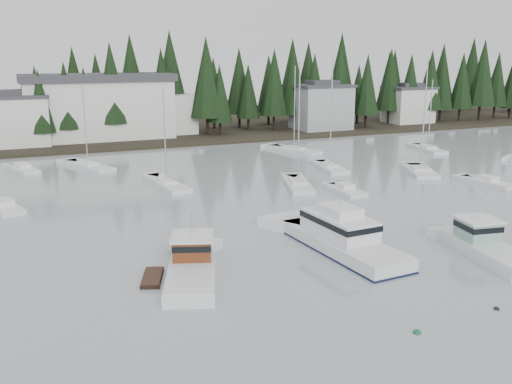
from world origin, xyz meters
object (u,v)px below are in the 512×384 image
(runabout_2, at_px, (487,183))
(sailboat_2, at_px, (420,172))
(harbor_inn, at_px, (111,107))
(lobster_boat_teal, at_px, (487,249))
(lobster_boat_brown, at_px, (190,269))
(runabout_4, at_px, (5,208))
(sailboat_4, at_px, (167,185))
(house_east_a, at_px, (321,106))
(house_east_b, at_px, (408,104))
(cabin_cruiser_center, at_px, (342,240))
(runabout_3, at_px, (23,170))
(house_west, at_px, (18,119))
(sailboat_9, at_px, (294,151))
(sailboat_0, at_px, (88,167))
(sailboat_7, at_px, (330,168))
(sailboat_3, at_px, (428,150))
(sailboat_8, at_px, (298,186))
(runabout_1, at_px, (345,191))

(runabout_2, bearing_deg, sailboat_2, 13.10)
(harbor_inn, height_order, lobster_boat_teal, harbor_inn)
(lobster_boat_brown, bearing_deg, runabout_4, 45.87)
(sailboat_4, bearing_deg, house_east_a, -54.91)
(house_east_b, distance_m, cabin_cruiser_center, 82.65)
(runabout_3, bearing_deg, runabout_2, -139.39)
(house_east_b, relative_size, runabout_2, 1.33)
(house_east_a, distance_m, cabin_cruiser_center, 68.53)
(harbor_inn, bearing_deg, cabin_cruiser_center, -83.88)
(house_west, height_order, sailboat_9, sailboat_9)
(sailboat_0, distance_m, sailboat_7, 32.06)
(house_east_b, height_order, sailboat_3, sailboat_3)
(sailboat_8, relative_size, runabout_3, 1.97)
(runabout_2, bearing_deg, runabout_1, 73.85)
(cabin_cruiser_center, bearing_deg, sailboat_0, 14.71)
(lobster_boat_brown, xyz_separation_m, sailboat_9, (29.25, 42.42, -0.47))
(house_east_a, xyz_separation_m, sailboat_7, (-16.92, -32.60, -4.81))
(sailboat_4, xyz_separation_m, sailboat_7, (22.10, 0.96, 0.04))
(cabin_cruiser_center, height_order, runabout_3, cabin_cruiser_center)
(sailboat_2, distance_m, sailboat_3, 17.98)
(cabin_cruiser_center, xyz_separation_m, sailboat_8, (6.74, 20.65, -0.71))
(house_east_b, height_order, runabout_3, house_east_b)
(house_east_a, height_order, sailboat_7, sailboat_7)
(harbor_inn, height_order, runabout_2, harbor_inn)
(house_east_a, bearing_deg, runabout_4, -146.27)
(lobster_boat_teal, distance_m, runabout_4, 43.92)
(sailboat_2, bearing_deg, harbor_inn, 60.14)
(house_east_b, bearing_deg, sailboat_2, -125.58)
(runabout_2, bearing_deg, cabin_cruiser_center, 109.14)
(sailboat_2, bearing_deg, runabout_4, 112.26)
(house_east_a, relative_size, house_east_b, 1.11)
(sailboat_4, bearing_deg, sailboat_2, -105.68)
(lobster_boat_brown, relative_size, sailboat_3, 0.88)
(sailboat_8, bearing_deg, sailboat_0, 62.90)
(lobster_boat_teal, relative_size, sailboat_4, 0.81)
(sailboat_0, xyz_separation_m, runabout_4, (-10.12, -18.31, 0.07))
(sailboat_3, distance_m, runabout_2, 23.50)
(house_east_b, xyz_separation_m, runabout_1, (-43.85, -46.43, -4.27))
(sailboat_4, height_order, runabout_3, sailboat_4)
(house_east_b, bearing_deg, lobster_boat_brown, -136.52)
(house_west, bearing_deg, runabout_2, -44.44)
(house_west, bearing_deg, sailboat_9, -26.59)
(house_west, xyz_separation_m, runabout_4, (-2.15, -38.49, -4.52))
(runabout_4, bearing_deg, harbor_inn, -37.34)
(sailboat_8, bearing_deg, sailboat_3, -47.29)
(cabin_cruiser_center, relative_size, sailboat_8, 0.88)
(sailboat_0, height_order, runabout_3, sailboat_0)
(cabin_cruiser_center, bearing_deg, lobster_boat_brown, 88.07)
(house_west, relative_size, sailboat_2, 0.66)
(sailboat_0, distance_m, runabout_1, 34.97)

